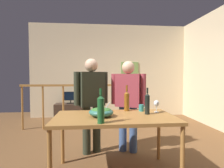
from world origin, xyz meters
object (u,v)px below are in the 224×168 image
at_px(flat_screen_tv, 71,96).
at_px(serving_table, 115,121).
at_px(wine_bottle_amber, 127,101).
at_px(framed_picture, 130,69).
at_px(person_standing_right, 128,99).
at_px(wine_bottle_dark, 147,103).
at_px(stair_railing, 102,100).
at_px(wine_glass, 157,104).
at_px(wine_bottle_green, 101,109).
at_px(salad_bowl, 101,112).
at_px(tv_console, 71,111).
at_px(person_standing_left, 91,98).
at_px(mug_teal, 141,108).

distance_m(flat_screen_tv, serving_table, 3.20).
relative_size(serving_table, wine_bottle_amber, 4.09).
relative_size(framed_picture, wine_bottle_amber, 1.47).
bearing_deg(person_standing_right, wine_bottle_dark, 125.61).
distance_m(stair_railing, wine_glass, 2.10).
bearing_deg(wine_bottle_dark, person_standing_right, 101.97).
bearing_deg(framed_picture, stair_railing, -127.18).
bearing_deg(wine_bottle_green, flat_screen_tv, 102.74).
bearing_deg(salad_bowl, wine_bottle_dark, 7.57).
xyz_separation_m(stair_railing, flat_screen_tv, (-0.87, 0.91, -0.01)).
distance_m(wine_bottle_dark, person_standing_right, 0.66).
distance_m(tv_console, person_standing_right, 2.78).
bearing_deg(serving_table, person_standing_right, 66.59).
bearing_deg(wine_bottle_amber, serving_table, -123.43).
xyz_separation_m(wine_glass, person_standing_left, (-0.92, 0.53, 0.03)).
bearing_deg(wine_bottle_amber, stair_railing, 99.21).
xyz_separation_m(framed_picture, salad_bowl, (-1.02, -3.40, -0.67)).
relative_size(framed_picture, wine_bottle_dark, 1.55).
xyz_separation_m(tv_console, mug_teal, (1.37, -2.82, 0.58)).
relative_size(serving_table, person_standing_left, 0.98).
height_order(framed_picture, stair_railing, framed_picture).
distance_m(tv_console, wine_bottle_dark, 3.40).
xyz_separation_m(framed_picture, wine_bottle_dark, (-0.41, -3.32, -0.59)).
xyz_separation_m(salad_bowl, mug_teal, (0.59, 0.29, -0.01)).
distance_m(stair_railing, serving_table, 2.15).
relative_size(framed_picture, tv_console, 0.61).
bearing_deg(flat_screen_tv, framed_picture, 10.08).
relative_size(stair_railing, wine_bottle_green, 7.78).
distance_m(tv_console, flat_screen_tv, 0.44).
distance_m(framed_picture, wine_glass, 3.27).
distance_m(wine_bottle_amber, wine_bottle_dark, 0.35).
distance_m(wine_bottle_green, person_standing_right, 1.16).
relative_size(wine_bottle_amber, person_standing_right, 0.24).
height_order(framed_picture, mug_teal, framed_picture).
bearing_deg(salad_bowl, wine_bottle_green, -92.47).
bearing_deg(tv_console, person_standing_right, -62.13).
distance_m(stair_railing, person_standing_right, 1.51).
xyz_separation_m(flat_screen_tv, salad_bowl, (0.78, -3.08, 0.15)).
xyz_separation_m(wine_bottle_amber, wine_bottle_dark, (0.23, -0.26, -0.00)).
relative_size(wine_bottle_green, wine_bottle_amber, 1.01).
xyz_separation_m(wine_glass, person_standing_right, (-0.31, 0.53, 0.01)).
height_order(salad_bowl, wine_bottle_green, wine_bottle_green).
distance_m(framed_picture, wine_bottle_amber, 3.18).
height_order(flat_screen_tv, serving_table, flat_screen_tv).
height_order(salad_bowl, mug_teal, salad_bowl).
distance_m(framed_picture, person_standing_right, 2.80).
xyz_separation_m(stair_railing, serving_table, (0.08, -2.15, 0.01)).
height_order(serving_table, person_standing_right, person_standing_right).
distance_m(flat_screen_tv, wine_bottle_amber, 2.98).
bearing_deg(framed_picture, tv_console, -170.86).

